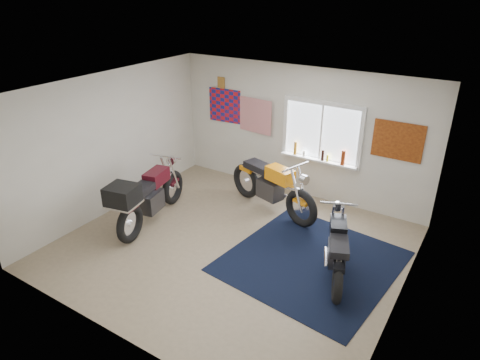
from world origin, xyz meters
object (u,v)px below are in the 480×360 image
Objects in this scene: navy_rug at (311,261)px; black_chrome_bike at (337,249)px; maroon_tourer at (147,197)px; yellow_triumph at (272,187)px.

black_chrome_bike reaches higher than navy_rug.
navy_rug is at bearing 58.47° from black_chrome_bike.
maroon_tourer is (-3.05, -0.56, 0.58)m from navy_rug.
maroon_tourer is at bearing -116.63° from yellow_triumph.
black_chrome_bike is at bearing -9.14° from navy_rug.
navy_rug is 1.43× the size of black_chrome_bike.
yellow_triumph is 1.23× the size of black_chrome_bike.
black_chrome_bike is (1.81, -1.25, -0.08)m from yellow_triumph.
maroon_tourer is at bearing -169.66° from navy_rug.
navy_rug is at bearing -91.26° from maroon_tourer.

